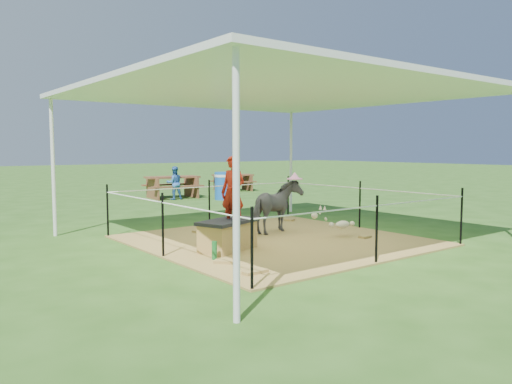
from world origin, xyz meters
TOP-DOWN VIEW (x-y plane):
  - ground at (0.00, 0.00)m, footprint 90.00×90.00m
  - hay_patch at (0.00, 0.00)m, footprint 4.60×4.60m
  - canopy_tent at (0.00, 0.00)m, footprint 6.30×6.30m
  - rope_fence at (0.00, -0.00)m, footprint 4.54×4.54m
  - straw_bale at (-1.21, -0.24)m, footprint 1.10×0.80m
  - dark_cloth at (-1.21, -0.24)m, footprint 1.18×0.87m
  - woman at (-1.11, -0.24)m, footprint 0.41×0.50m
  - green_bottle at (-1.76, -0.69)m, footprint 0.10×0.10m
  - pony at (0.46, 0.54)m, footprint 1.32×0.88m
  - pink_hat at (0.46, 0.54)m, footprint 0.32×0.32m
  - foal at (1.15, -0.53)m, footprint 1.01×0.65m
  - trash_barrel at (3.35, 6.70)m, footprint 0.72×0.72m
  - picnic_table_near at (2.28, 8.19)m, footprint 1.92×1.50m
  - picnic_table_far at (5.53, 9.30)m, footprint 1.79×1.49m
  - distant_person at (2.07, 7.68)m, footprint 0.61×0.52m

SIDE VIEW (x-z plane):
  - ground at x=0.00m, z-range 0.00..0.00m
  - hay_patch at x=0.00m, z-range 0.00..0.03m
  - green_bottle at x=-1.76m, z-range 0.03..0.30m
  - straw_bale at x=-1.21m, z-range 0.03..0.47m
  - foal at x=1.15m, z-range 0.03..0.55m
  - picnic_table_far at x=5.53m, z-range 0.00..0.65m
  - picnic_table_near at x=2.28m, z-range 0.00..0.73m
  - trash_barrel at x=3.35m, z-range 0.00..0.90m
  - dark_cloth at x=-1.21m, z-range 0.47..0.52m
  - pony at x=0.46m, z-range 0.03..1.05m
  - distant_person at x=2.07m, z-range 0.00..1.09m
  - rope_fence at x=0.00m, z-range 0.14..1.14m
  - woman at x=-1.11m, z-range 0.47..1.65m
  - pink_hat at x=0.46m, z-range 1.05..1.20m
  - canopy_tent at x=0.00m, z-range 1.24..4.14m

